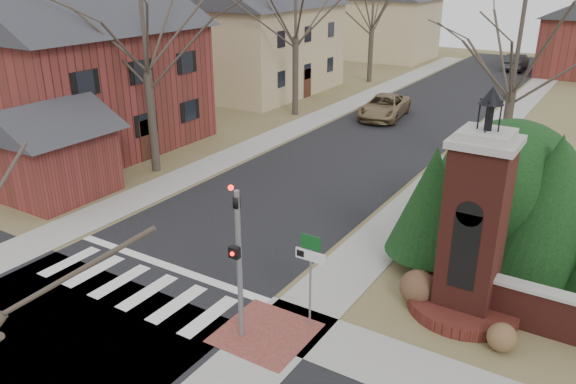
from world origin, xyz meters
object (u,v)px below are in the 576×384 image
Objects in this scene: brick_gate_monument at (472,242)px; pickup_truck at (384,107)px; traffic_signal_pole at (238,250)px; distant_car at (516,62)px; sign_post at (310,263)px.

brick_gate_monument reaches higher than pickup_truck.
traffic_signal_pole reaches higher than distant_car.
brick_gate_monument is at bearing 43.24° from traffic_signal_pole.
sign_post is at bearing -138.58° from brick_gate_monument.
sign_post is 4.55m from brick_gate_monument.
traffic_signal_pole is at bearing -136.76° from brick_gate_monument.
distant_car is (3.51, 23.46, 0.03)m from pickup_truck.
brick_gate_monument is 1.40× the size of distant_car.
traffic_signal_pole is 0.69× the size of brick_gate_monument.
sign_post is (1.29, 1.41, -0.64)m from traffic_signal_pole.
distant_car is (-7.09, 42.68, -1.40)m from brick_gate_monument.
traffic_signal_pole reaches higher than pickup_truck.
distant_car is at bearing 74.14° from pickup_truck.
brick_gate_monument is 22.00m from pickup_truck.
sign_post is at bearing 93.37° from distant_car.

